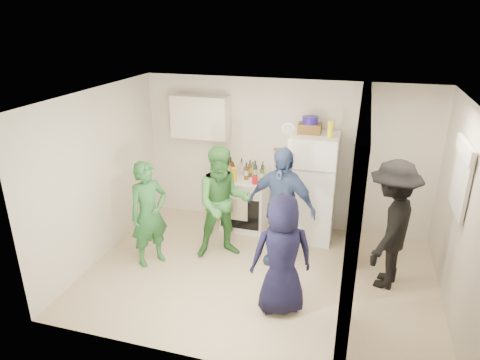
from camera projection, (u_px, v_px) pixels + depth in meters
name	position (u px, v px, depth m)	size (l,w,h in m)	color
floor	(259.00, 275.00, 6.04)	(4.80, 4.80, 0.00)	#C8B28D
wall_back	(285.00, 155.00, 7.10)	(4.80, 4.80, 0.00)	silver
wall_front	(219.00, 262.00, 4.06)	(4.80, 4.80, 0.00)	silver
wall_left	(100.00, 176.00, 6.20)	(3.40, 3.40, 0.00)	silver
wall_right	(462.00, 217.00, 4.96)	(3.40, 3.40, 0.00)	silver
ceiling	(262.00, 98.00, 5.12)	(4.80, 4.80, 0.00)	white
partition_pier_back	(358.00, 174.00, 6.25)	(0.12, 1.20, 2.50)	silver
partition_pier_front	(351.00, 249.00, 4.29)	(0.12, 1.20, 2.50)	silver
partition_header	(364.00, 121.00, 4.89)	(0.12, 1.00, 0.40)	silver
stove	(245.00, 203.00, 7.25)	(0.75, 0.62, 0.89)	white
upper_cabinet	(201.00, 117.00, 7.08)	(0.95, 0.34, 0.70)	silver
fridge	(312.00, 187.00, 6.78)	(0.72, 0.69, 1.74)	white
wicker_basket	(310.00, 128.00, 6.51)	(0.35, 0.25, 0.15)	brown
blue_bowl	(310.00, 120.00, 6.46)	(0.24, 0.24, 0.11)	navy
yellow_cup_stack_top	(330.00, 129.00, 6.27)	(0.09, 0.09, 0.25)	yellow
wall_clock	(288.00, 129.00, 6.90)	(0.22, 0.22, 0.03)	white
spice_shelf	(284.00, 150.00, 7.02)	(0.35, 0.08, 0.03)	olive
nook_window	(463.00, 178.00, 5.00)	(0.03, 0.70, 0.80)	black
nook_window_frame	(462.00, 178.00, 5.00)	(0.04, 0.76, 0.86)	white
nook_valance	(465.00, 149.00, 4.88)	(0.04, 0.82, 0.18)	white
yellow_cup_stack_stove	(234.00, 175.00, 6.88)	(0.09, 0.09, 0.25)	yellow
red_cup	(255.00, 181.00, 6.83)	(0.09, 0.09, 0.12)	#B70C15
person_green_left	(149.00, 214.00, 6.08)	(0.57, 0.37, 1.56)	#2B6C37
person_green_center	(223.00, 203.00, 6.26)	(0.83, 0.65, 1.71)	#347332
person_denim	(281.00, 207.00, 6.05)	(1.04, 0.43, 1.78)	#364B75
person_navy	(282.00, 255.00, 5.08)	(0.75, 0.49, 1.53)	black
person_nook	(391.00, 225.00, 5.55)	(1.14, 0.66, 1.76)	black
bottle_a	(231.00, 166.00, 7.22)	(0.08, 0.08, 0.31)	brown
bottle_b	(233.00, 172.00, 7.00)	(0.08, 0.08, 0.25)	#174624
bottle_c	(242.00, 167.00, 7.18)	(0.06, 0.06, 0.30)	#AEB8BC
bottle_d	(246.00, 171.00, 6.99)	(0.07, 0.07, 0.29)	#5F3A10
bottle_e	(253.00, 169.00, 7.17)	(0.06, 0.06, 0.24)	#9DA4AE
bottle_f	(255.00, 170.00, 6.99)	(0.07, 0.07, 0.33)	#184226
bottle_g	(263.00, 169.00, 7.10)	(0.06, 0.06, 0.27)	brown
bottle_h	(225.00, 170.00, 7.00)	(0.06, 0.06, 0.31)	#B7BDC4
bottle_i	(250.00, 169.00, 7.11)	(0.06, 0.06, 0.29)	brown
bottle_j	(262.00, 174.00, 6.88)	(0.07, 0.07, 0.29)	#2B5C1F
bottle_k	(233.00, 169.00, 7.14)	(0.07, 0.07, 0.25)	maroon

